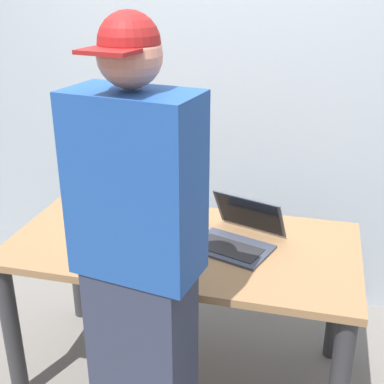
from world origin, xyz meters
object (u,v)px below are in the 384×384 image
(person_figure, at_px, (140,278))
(coffee_mug, at_px, (109,205))
(beer_bottle_amber, at_px, (150,219))
(laptop, at_px, (238,235))
(beer_bottle_dark, at_px, (177,212))

(person_figure, height_order, coffee_mug, person_figure)
(beer_bottle_amber, distance_m, person_figure, 0.55)
(laptop, xyz_separation_m, beer_bottle_amber, (-0.39, -0.06, 0.06))
(beer_bottle_dark, bearing_deg, coffee_mug, 164.82)
(person_figure, distance_m, coffee_mug, 0.85)
(laptop, bearing_deg, coffee_mug, 168.33)
(laptop, relative_size, person_figure, 0.24)
(laptop, height_order, coffee_mug, laptop)
(beer_bottle_dark, xyz_separation_m, person_figure, (0.05, -0.63, 0.04))
(beer_bottle_amber, relative_size, beer_bottle_dark, 1.01)
(laptop, distance_m, beer_bottle_amber, 0.40)
(beer_bottle_dark, distance_m, coffee_mug, 0.40)
(coffee_mug, bearing_deg, laptop, -11.67)
(beer_bottle_dark, distance_m, person_figure, 0.63)
(laptop, distance_m, beer_bottle_dark, 0.30)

